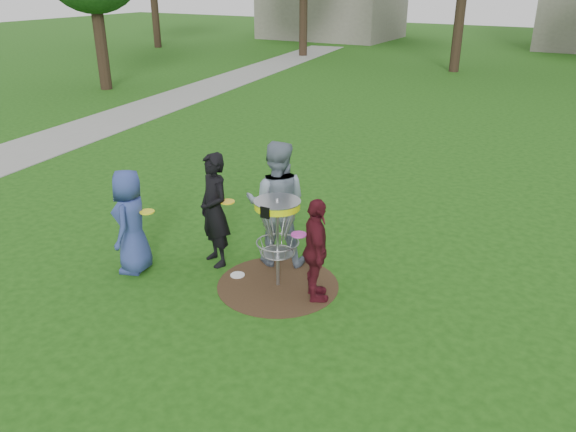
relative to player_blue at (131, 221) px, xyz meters
The scene contains 10 objects.
ground 2.41m from the player_blue, 17.28° to the left, with size 100.00×100.00×0.00m, color #19470F.
dirt_patch 2.41m from the player_blue, 17.28° to the left, with size 1.80×1.80×0.01m, color #47331E.
concrete_path 11.72m from the player_blue, 132.10° to the left, with size 2.20×40.00×0.02m, color #9E9E99.
player_blue is the anchor object (origin of this frame).
player_black 1.25m from the player_blue, 40.18° to the left, with size 0.66×0.43×1.81m, color black.
player_grey 2.21m from the player_blue, 37.01° to the left, with size 0.96×0.75×1.98m, color slate.
player_maroon 2.87m from the player_blue, 12.43° to the left, with size 0.88×0.37×1.50m, color #4F121B.
disc_on_grass 1.79m from the player_blue, 22.19° to the left, with size 0.22×0.22×0.02m, color white.
disc_golf_basket 2.28m from the player_blue, 17.27° to the left, with size 0.66×0.67×1.38m.
held_discs 1.64m from the player_blue, 23.58° to the left, with size 2.48×1.23×0.31m.
Camera 1 is at (3.72, -6.20, 4.21)m, focal length 35.00 mm.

